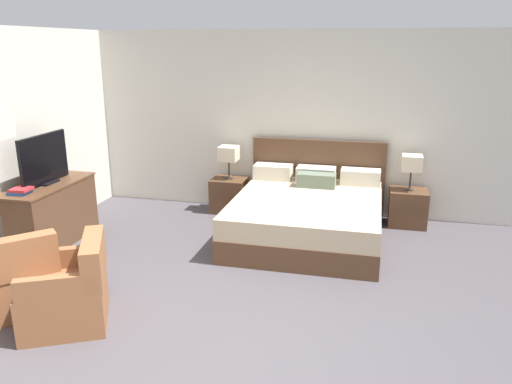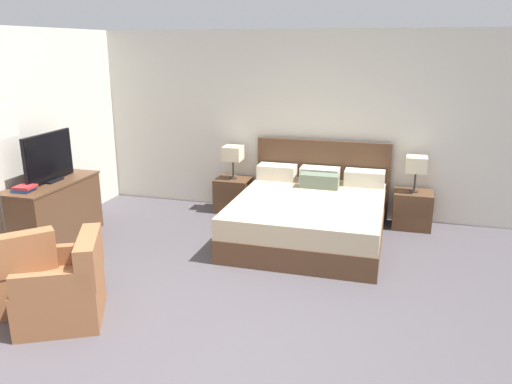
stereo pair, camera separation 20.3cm
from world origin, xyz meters
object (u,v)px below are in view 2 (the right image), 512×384
(table_lamp_right, at_px, (416,165))
(armchair_companion, at_px, (65,289))
(book_red_cover, at_px, (24,190))
(bed, at_px, (310,215))
(dresser, at_px, (54,210))
(nightstand_right, at_px, (412,210))
(armchair_by_window, at_px, (15,276))
(table_lamp_left, at_px, (233,154))
(tv, at_px, (49,158))
(nightstand_left, at_px, (233,195))
(book_blue_cover, at_px, (25,187))

(table_lamp_right, bearing_deg, armchair_companion, -132.29)
(table_lamp_right, bearing_deg, book_red_cover, -153.45)
(bed, bearing_deg, dresser, -162.35)
(nightstand_right, distance_m, armchair_by_window, 4.74)
(bed, distance_m, table_lamp_left, 1.55)
(dresser, bearing_deg, tv, 82.48)
(tv, distance_m, book_red_cover, 0.52)
(dresser, height_order, armchair_by_window, armchair_by_window)
(book_red_cover, relative_size, armchair_by_window, 0.20)
(bed, distance_m, armchair_companion, 3.03)
(nightstand_right, bearing_deg, dresser, -158.26)
(bed, xyz_separation_m, armchair_by_window, (-2.32, -2.40, -0.01))
(book_red_cover, bearing_deg, armchair_by_window, -56.11)
(armchair_companion, bearing_deg, table_lamp_right, 47.71)
(nightstand_left, distance_m, armchair_by_window, 3.31)
(dresser, distance_m, book_blue_cover, 0.60)
(table_lamp_right, distance_m, tv, 4.54)
(nightstand_right, bearing_deg, book_blue_cover, -153.34)
(nightstand_left, relative_size, table_lamp_left, 1.05)
(dresser, bearing_deg, armchair_by_window, -65.28)
(nightstand_right, relative_size, armchair_companion, 0.53)
(nightstand_right, distance_m, tv, 4.61)
(armchair_by_window, bearing_deg, dresser, 114.72)
(nightstand_left, bearing_deg, book_red_cover, -129.75)
(book_red_cover, bearing_deg, armchair_companion, -40.88)
(tv, bearing_deg, dresser, -97.52)
(nightstand_right, xyz_separation_m, book_red_cover, (-4.24, -2.12, 0.53))
(bed, relative_size, book_red_cover, 10.41)
(armchair_companion, bearing_deg, nightstand_right, 47.70)
(bed, bearing_deg, book_red_cover, -155.26)
(dresser, relative_size, book_red_cover, 6.45)
(book_red_cover, relative_size, book_blue_cover, 0.99)
(table_lamp_right, xyz_separation_m, armchair_companion, (-2.95, -3.24, -0.56))
(nightstand_left, height_order, book_blue_cover, book_blue_cover)
(table_lamp_right, xyz_separation_m, tv, (-4.22, -1.67, 0.19))
(nightstand_right, bearing_deg, book_red_cover, -153.46)
(tv, height_order, book_red_cover, tv)
(table_lamp_right, height_order, armchair_by_window, table_lamp_right)
(table_lamp_right, relative_size, armchair_companion, 0.51)
(bed, bearing_deg, table_lamp_right, 30.71)
(table_lamp_right, bearing_deg, armchair_by_window, -138.63)
(nightstand_right, height_order, dresser, dresser)
(dresser, xyz_separation_m, armchair_companion, (1.28, -1.55, -0.10))
(nightstand_left, bearing_deg, table_lamp_left, 90.00)
(bed, relative_size, armchair_companion, 2.23)
(tv, bearing_deg, book_red_cover, -92.27)
(book_red_cover, xyz_separation_m, armchair_companion, (1.29, -1.12, -0.49))
(table_lamp_left, height_order, book_red_cover, table_lamp_left)
(armchair_by_window, relative_size, armchair_companion, 1.05)
(tv, bearing_deg, nightstand_right, 21.53)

